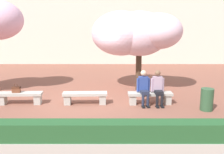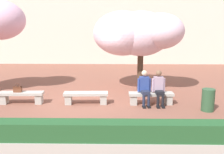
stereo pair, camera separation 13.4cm
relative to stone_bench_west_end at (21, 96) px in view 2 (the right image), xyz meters
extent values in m
plane|color=brown|center=(2.44, 0.00, -0.30)|extent=(100.00, 100.00, 0.00)
cube|color=#ADA89E|center=(0.00, 0.00, 0.10)|extent=(1.67, 0.48, 0.10)
cube|color=#ADA89E|center=(-0.66, -0.02, -0.12)|extent=(0.25, 0.35, 0.35)
cube|color=#ADA89E|center=(0.66, 0.02, -0.12)|extent=(0.25, 0.35, 0.35)
cube|color=#ADA89E|center=(2.44, 0.00, 0.10)|extent=(1.67, 0.48, 0.10)
cube|color=#ADA89E|center=(1.79, -0.02, -0.12)|extent=(0.25, 0.35, 0.35)
cube|color=#ADA89E|center=(3.10, 0.02, -0.12)|extent=(0.25, 0.35, 0.35)
cube|color=#ADA89E|center=(4.89, 0.00, 0.10)|extent=(1.67, 0.48, 0.10)
cube|color=#ADA89E|center=(4.23, -0.02, -0.12)|extent=(0.25, 0.35, 0.35)
cube|color=#ADA89E|center=(5.55, 0.02, -0.12)|extent=(0.25, 0.35, 0.35)
cube|color=black|center=(4.59, -0.43, -0.27)|extent=(0.13, 0.23, 0.06)
cylinder|color=#23283D|center=(4.58, -0.37, -0.06)|extent=(0.10, 0.10, 0.42)
cube|color=black|center=(4.77, -0.41, -0.27)|extent=(0.13, 0.23, 0.06)
cylinder|color=#23283D|center=(4.76, -0.35, -0.06)|extent=(0.10, 0.10, 0.42)
cube|color=#23283D|center=(4.65, -0.18, 0.21)|extent=(0.33, 0.43, 0.12)
cube|color=#2D4289|center=(4.62, 0.04, 0.48)|extent=(0.36, 0.26, 0.54)
sphere|color=beige|center=(4.62, 0.04, 0.89)|extent=(0.21, 0.21, 0.21)
cylinder|color=#2D4289|center=(4.42, 0.00, 0.44)|extent=(0.09, 0.09, 0.50)
cylinder|color=#2D4289|center=(4.83, 0.04, 0.44)|extent=(0.09, 0.09, 0.50)
cube|color=black|center=(5.10, -0.43, -0.27)|extent=(0.12, 0.23, 0.06)
cylinder|color=black|center=(5.09, -0.37, -0.06)|extent=(0.10, 0.10, 0.42)
cube|color=black|center=(5.28, -0.41, -0.27)|extent=(0.12, 0.23, 0.06)
cylinder|color=black|center=(5.27, -0.35, -0.06)|extent=(0.10, 0.10, 0.42)
cube|color=black|center=(5.17, -0.18, 0.21)|extent=(0.31, 0.42, 0.12)
cube|color=#B293A8|center=(5.15, 0.04, 0.48)|extent=(0.36, 0.25, 0.54)
sphere|color=brown|center=(5.15, 0.04, 0.89)|extent=(0.21, 0.21, 0.21)
cylinder|color=#B293A8|center=(4.94, 0.00, 0.44)|extent=(0.09, 0.09, 0.50)
cylinder|color=#B293A8|center=(5.36, 0.04, 0.44)|extent=(0.09, 0.09, 0.50)
cube|color=brown|center=(-0.12, -0.01, 0.26)|extent=(0.30, 0.14, 0.22)
cube|color=#552C1C|center=(-0.12, -0.02, 0.35)|extent=(0.30, 0.15, 0.04)
torus|color=#4A2718|center=(-0.12, -0.01, 0.42)|extent=(0.14, 0.02, 0.14)
cylinder|color=#473323|center=(4.66, 2.19, 0.57)|extent=(0.26, 0.26, 1.75)
ellipsoid|color=#F4CCDB|center=(4.66, 2.19, 2.24)|extent=(2.61, 2.34, 1.96)
ellipsoid|color=#F4CCDB|center=(3.86, 2.34, 2.24)|extent=(2.63, 2.71, 1.97)
ellipsoid|color=#F4CCDB|center=(5.46, 1.96, 2.35)|extent=(2.06, 2.24, 1.54)
cube|color=#ADA89E|center=(2.44, -3.83, -0.12)|extent=(10.10, 0.50, 0.36)
cube|color=#235128|center=(2.44, -3.83, 0.28)|extent=(10.00, 0.44, 0.44)
cylinder|color=#2D5133|center=(6.76, -0.71, 0.09)|extent=(0.44, 0.44, 0.78)
camera|label=1|loc=(3.46, -9.46, 2.73)|focal=42.00mm
camera|label=2|loc=(3.59, -9.46, 2.73)|focal=42.00mm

